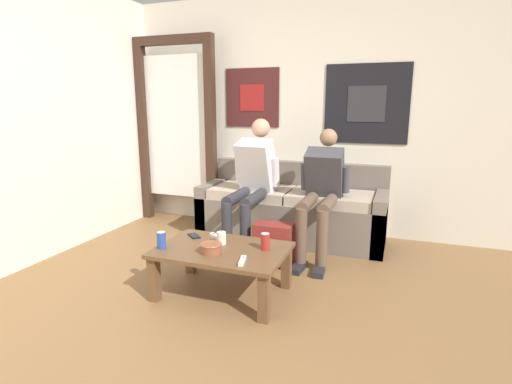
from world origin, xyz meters
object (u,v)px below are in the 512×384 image
(game_controller_near_right, at_px, (242,261))
(cell_phone, at_px, (194,236))
(drink_can_red, at_px, (265,242))
(game_controller_near_left, at_px, (216,236))
(person_seated_adult, at_px, (252,178))
(backpack, at_px, (273,245))
(person_seated_teen, at_px, (322,188))
(couch, at_px, (292,211))
(pillar_candle, at_px, (221,238))
(drink_can_blue, at_px, (161,240))
(coffee_table, at_px, (222,256))
(ceramic_bowl, at_px, (211,248))

(game_controller_near_right, bearing_deg, cell_phone, 147.38)
(drink_can_red, height_order, game_controller_near_left, drink_can_red)
(person_seated_adult, xyz_separation_m, backpack, (0.35, -0.39, -0.51))
(person_seated_teen, bearing_deg, game_controller_near_left, -127.66)
(couch, relative_size, cell_phone, 13.14)
(backpack, distance_m, game_controller_near_left, 0.62)
(pillar_candle, height_order, drink_can_blue, drink_can_blue)
(drink_can_blue, distance_m, drink_can_red, 0.76)
(couch, bearing_deg, backpack, -87.16)
(coffee_table, relative_size, cell_phone, 6.50)
(couch, xyz_separation_m, drink_can_blue, (-0.56, -1.59, 0.14))
(couch, xyz_separation_m, backpack, (0.04, -0.76, -0.11))
(backpack, xyz_separation_m, game_controller_near_left, (-0.33, -0.48, 0.20))
(backpack, relative_size, cell_phone, 2.54)
(person_seated_adult, bearing_deg, game_controller_near_right, -72.09)
(couch, distance_m, coffee_table, 1.45)
(drink_can_red, xyz_separation_m, cell_phone, (-0.63, 0.08, -0.06))
(backpack, height_order, cell_phone, cell_phone)
(drink_can_blue, distance_m, game_controller_near_left, 0.44)
(drink_can_blue, height_order, cell_phone, drink_can_blue)
(pillar_candle, bearing_deg, drink_can_blue, -148.60)
(cell_phone, bearing_deg, drink_can_blue, -107.22)
(coffee_table, xyz_separation_m, drink_can_blue, (-0.42, -0.15, 0.12))
(ceramic_bowl, relative_size, game_controller_near_left, 1.13)
(couch, bearing_deg, cell_phone, -110.08)
(drink_can_blue, bearing_deg, backpack, 54.12)
(pillar_candle, bearing_deg, backpack, 69.60)
(game_controller_near_left, bearing_deg, drink_can_red, -14.00)
(couch, bearing_deg, coffee_table, -95.65)
(person_seated_adult, distance_m, person_seated_teen, 0.69)
(backpack, xyz_separation_m, cell_phone, (-0.50, -0.52, 0.19))
(coffee_table, relative_size, pillar_candle, 8.87)
(ceramic_bowl, bearing_deg, person_seated_adult, 96.58)
(coffee_table, bearing_deg, game_controller_near_right, -39.28)
(person_seated_adult, distance_m, drink_can_red, 1.13)
(couch, height_order, cell_phone, couch)
(person_seated_adult, distance_m, pillar_candle, 1.04)
(couch, distance_m, drink_can_red, 1.37)
(person_seated_adult, distance_m, ceramic_bowl, 1.23)
(person_seated_adult, relative_size, backpack, 3.39)
(game_controller_near_right, distance_m, cell_phone, 0.67)
(couch, relative_size, person_seated_adult, 1.53)
(person_seated_adult, relative_size, cell_phone, 8.60)
(pillar_candle, xyz_separation_m, cell_phone, (-0.28, 0.08, -0.04))
(coffee_table, height_order, person_seated_adult, person_seated_adult)
(ceramic_bowl, bearing_deg, game_controller_near_left, 110.65)
(coffee_table, xyz_separation_m, game_controller_near_left, (-0.15, 0.20, 0.07))
(coffee_table, distance_m, backpack, 0.72)
(person_seated_teen, distance_m, drink_can_red, 1.03)
(game_controller_near_left, bearing_deg, cell_phone, -168.99)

